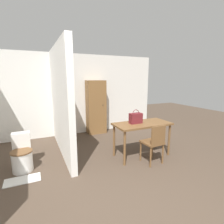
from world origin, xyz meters
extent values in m
plane|color=#4C3D30|center=(0.00, 0.00, 0.00)|extent=(16.00, 16.00, 0.00)
cube|color=white|center=(0.00, 3.81, 1.25)|extent=(5.62, 0.12, 2.50)
cube|color=white|center=(-0.58, 2.49, 1.25)|extent=(0.12, 2.53, 2.50)
cube|color=brown|center=(1.04, 1.49, 0.76)|extent=(1.29, 0.62, 0.04)
cylinder|color=brown|center=(0.46, 1.24, 0.37)|extent=(0.05, 0.05, 0.74)
cylinder|color=brown|center=(1.62, 1.24, 0.37)|extent=(0.05, 0.05, 0.74)
cylinder|color=brown|center=(0.46, 1.74, 0.37)|extent=(0.05, 0.05, 0.74)
cylinder|color=brown|center=(1.62, 1.74, 0.37)|extent=(0.05, 0.05, 0.74)
cube|color=brown|center=(1.05, 1.12, 0.44)|extent=(0.41, 0.41, 0.04)
cube|color=brown|center=(1.06, 0.94, 0.65)|extent=(0.35, 0.05, 0.38)
cylinder|color=brown|center=(0.87, 1.27, 0.21)|extent=(0.04, 0.04, 0.43)
cylinder|color=brown|center=(1.20, 1.29, 0.21)|extent=(0.04, 0.04, 0.43)
cylinder|color=brown|center=(0.89, 0.95, 0.21)|extent=(0.04, 0.04, 0.43)
cylinder|color=brown|center=(1.22, 0.97, 0.21)|extent=(0.04, 0.04, 0.43)
cylinder|color=white|center=(-1.44, 1.86, 0.19)|extent=(0.37, 0.37, 0.38)
cylinder|color=brown|center=(-1.44, 1.86, 0.40)|extent=(0.39, 0.39, 0.02)
cube|color=white|center=(-1.44, 2.12, 0.54)|extent=(0.33, 0.18, 0.32)
cube|color=maroon|center=(0.89, 1.54, 0.89)|extent=(0.28, 0.15, 0.23)
torus|color=maroon|center=(0.89, 1.54, 1.01)|extent=(0.17, 0.01, 0.17)
cube|color=brown|center=(0.67, 3.55, 0.85)|extent=(0.59, 0.37, 1.70)
sphere|color=black|center=(0.83, 3.35, 0.94)|extent=(0.02, 0.02, 0.02)
cube|color=silver|center=(-1.44, 1.50, 0.01)|extent=(0.59, 0.29, 0.01)
camera|label=1|loc=(-1.17, -1.69, 1.78)|focal=28.00mm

